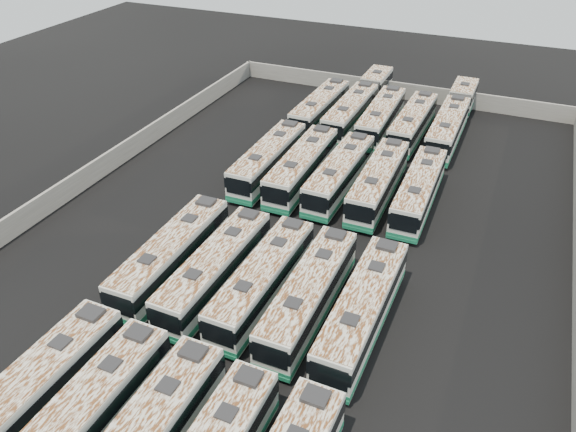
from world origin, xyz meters
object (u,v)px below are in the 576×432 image
(bus_midfront_far_left, at_px, (172,255))
(bus_midback_left, at_px, (302,167))
(bus_midback_right, at_px, (378,182))
(bus_midfront_right, at_px, (309,295))
(bus_back_far_left, at_px, (320,108))
(bus_midfront_center, at_px, (262,280))
(bus_midback_far_right, at_px, (419,191))
(bus_back_right, at_px, (413,123))
(bus_back_left, at_px, (359,103))
(bus_midfront_left, at_px, (215,269))
(bus_front_far_left, at_px, (29,397))
(bus_midback_center, at_px, (340,174))
(bus_back_center, at_px, (381,118))
(bus_front_left, at_px, (81,421))
(bus_midfront_far_right, at_px, (362,310))
(bus_back_far_right, at_px, (453,117))
(bus_midback_far_left, at_px, (268,160))

(bus_midfront_far_left, distance_m, bus_midback_left, 17.76)
(bus_midback_left, relative_size, bus_midback_right, 1.02)
(bus_midback_right, bearing_deg, bus_midback_left, 179.87)
(bus_midfront_right, bearing_deg, bus_back_far_left, 109.29)
(bus_midfront_center, relative_size, bus_midfront_right, 0.99)
(bus_midback_far_right, bearing_deg, bus_back_right, 104.20)
(bus_back_left, bearing_deg, bus_midfront_right, -77.94)
(bus_midfront_left, bearing_deg, bus_midfront_right, 1.31)
(bus_midfront_right, bearing_deg, bus_front_far_left, -127.99)
(bus_midback_center, xyz_separation_m, bus_back_left, (-3.69, 18.38, 0.03))
(bus_midfront_far_left, height_order, bus_midback_center, bus_midfront_far_left)
(bus_midfront_center, height_order, bus_back_left, bus_back_left)
(bus_back_far_left, xyz_separation_m, bus_back_right, (11.31, 0.11, -0.03))
(bus_midback_center, bearing_deg, bus_back_center, 91.21)
(bus_midback_right, relative_size, bus_back_center, 0.99)
(bus_midback_right, xyz_separation_m, bus_back_left, (-7.55, 18.40, 0.03))
(bus_midback_center, height_order, bus_midback_right, bus_midback_right)
(bus_midfront_right, relative_size, bus_back_right, 1.00)
(bus_front_left, bearing_deg, bus_midback_right, 77.33)
(bus_midback_center, bearing_deg, bus_midback_far_right, 0.64)
(bus_midfront_far_right, distance_m, bus_midback_left, 20.96)
(bus_midfront_center, distance_m, bus_midfront_far_right, 7.63)
(bus_back_far_left, xyz_separation_m, bus_back_left, (3.86, 3.65, 0.02))
(bus_midback_far_right, height_order, bus_back_far_right, bus_back_far_right)
(bus_midback_left, bearing_deg, bus_back_far_left, 103.22)
(bus_midback_right, xyz_separation_m, bus_back_far_left, (-11.41, 14.76, 0.01))
(bus_front_far_left, relative_size, bus_midback_far_left, 1.02)
(bus_back_right, bearing_deg, bus_midfront_center, -95.51)
(bus_midfront_left, bearing_deg, bus_back_far_right, 73.35)
(bus_back_left, bearing_deg, bus_back_far_left, -136.29)
(bus_midback_right, bearing_deg, bus_back_far_right, 77.21)
(bus_back_right, bearing_deg, bus_midback_far_right, -74.05)
(bus_back_far_left, bearing_deg, bus_midfront_center, -75.62)
(bus_midback_center, bearing_deg, bus_midfront_center, -88.70)
(bus_front_left, relative_size, bus_back_left, 0.63)
(bus_midfront_left, height_order, bus_midfront_center, bus_midfront_left)
(bus_midback_far_left, bearing_deg, bus_midfront_left, -77.85)
(bus_midfront_far_left, xyz_separation_m, bus_back_far_right, (15.39, 35.82, -0.00))
(bus_midfront_far_right, xyz_separation_m, bus_back_far_left, (-15.23, 32.34, -0.02))
(bus_midfront_left, distance_m, bus_back_left, 36.02)
(bus_back_left, bearing_deg, bus_back_right, -25.04)
(bus_midback_far_left, bearing_deg, bus_back_right, 52.58)
(bus_midfront_center, bearing_deg, bus_back_center, 91.25)
(bus_midfront_far_left, xyz_separation_m, bus_midfront_right, (11.42, -0.12, -0.02))
(bus_front_left, height_order, bus_midfront_right, bus_front_left)
(bus_midfront_far_right, height_order, bus_back_right, bus_midfront_far_right)
(bus_midfront_center, distance_m, bus_midback_far_left, 18.93)
(bus_front_far_left, height_order, bus_midback_far_right, bus_front_far_left)
(bus_midfront_far_right, height_order, bus_midback_far_right, bus_midfront_far_right)
(bus_midback_right, bearing_deg, bus_back_far_left, 126.86)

